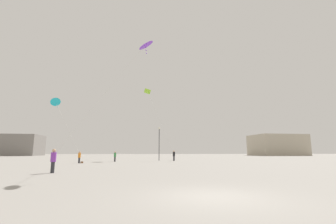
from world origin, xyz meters
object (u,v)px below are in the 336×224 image
(person_in_purple, at_px, (53,160))
(kite_violet_diamond, at_px, (145,45))
(person_in_orange, at_px, (79,157))
(building_centre_hall, at_px, (277,145))
(kite_lime_delta, at_px, (148,92))
(handbag_beside_flyer, at_px, (82,162))
(person_in_green, at_px, (115,156))
(building_left_hall, at_px, (11,145))
(kite_cyan_diamond, at_px, (56,102))
(lamppost_east, at_px, (159,139))
(person_in_black, at_px, (174,155))

(person_in_purple, xyz_separation_m, kite_violet_diamond, (6.68, 0.81, 9.91))
(person_in_orange, relative_size, building_centre_hall, 0.08)
(person_in_orange, bearing_deg, person_in_purple, 124.93)
(kite_lime_delta, relative_size, handbag_beside_flyer, 40.64)
(person_in_green, height_order, building_left_hall, building_left_hall)
(building_centre_hall, bearing_deg, person_in_orange, -137.59)
(person_in_purple, relative_size, kite_violet_diamond, 0.18)
(building_left_hall, bearing_deg, person_in_orange, -55.91)
(building_centre_hall, bearing_deg, kite_violet_diamond, -127.37)
(kite_cyan_diamond, bearing_deg, lamppost_east, 37.59)
(kite_lime_delta, xyz_separation_m, building_left_hall, (-53.10, 51.60, -9.57))
(person_in_green, relative_size, kite_violet_diamond, 0.16)
(person_in_purple, bearing_deg, kite_violet_diamond, 137.90)
(building_centre_hall, bearing_deg, handbag_beside_flyer, -137.48)
(person_in_black, height_order, kite_lime_delta, kite_lime_delta)
(kite_lime_delta, bearing_deg, person_in_purple, -104.72)
(person_in_black, distance_m, kite_violet_diamond, 23.44)
(person_in_purple, distance_m, kite_cyan_diamond, 14.53)
(person_in_black, height_order, handbag_beside_flyer, person_in_black)
(building_left_hall, bearing_deg, building_centre_hall, -3.11)
(person_in_green, distance_m, handbag_beside_flyer, 5.95)
(kite_violet_diamond, distance_m, building_centre_hall, 91.70)
(kite_cyan_diamond, bearing_deg, building_centre_hall, 42.64)
(person_in_orange, relative_size, person_in_green, 1.01)
(kite_cyan_diamond, height_order, building_centre_hall, building_centre_hall)
(kite_lime_delta, height_order, lamppost_east, kite_lime_delta)
(person_in_orange, relative_size, person_in_purple, 0.92)
(kite_lime_delta, height_order, handbag_beside_flyer, kite_lime_delta)
(kite_cyan_diamond, bearing_deg, person_in_purple, -68.33)
(person_in_orange, xyz_separation_m, person_in_black, (13.93, 6.64, 0.08))
(kite_cyan_diamond, relative_size, building_left_hall, 0.33)
(handbag_beside_flyer, bearing_deg, building_centre_hall, 42.52)
(building_left_hall, relative_size, building_centre_hall, 1.05)
(person_in_black, relative_size, handbag_beside_flyer, 5.56)
(person_in_orange, bearing_deg, kite_lime_delta, -98.92)
(person_in_green, xyz_separation_m, kite_cyan_diamond, (-6.88, -7.44, 7.00))
(kite_cyan_diamond, bearing_deg, kite_lime_delta, 52.90)
(person_in_purple, relative_size, person_in_black, 1.00)
(kite_violet_diamond, bearing_deg, person_in_black, 75.93)
(person_in_green, height_order, kite_cyan_diamond, kite_cyan_diamond)
(kite_cyan_diamond, bearing_deg, building_left_hall, 121.33)
(person_in_orange, xyz_separation_m, kite_cyan_diamond, (-2.64, -2.90, 6.98))
(kite_lime_delta, bearing_deg, building_left_hall, 135.82)
(person_in_black, height_order, person_in_green, person_in_black)
(person_in_green, height_order, kite_lime_delta, kite_lime_delta)
(lamppost_east, xyz_separation_m, handbag_beside_flyer, (-11.10, -7.85, -3.75))
(person_in_orange, height_order, handbag_beside_flyer, person_in_orange)
(lamppost_east, bearing_deg, building_left_hall, 134.25)
(person_in_purple, relative_size, kite_lime_delta, 0.14)
(building_centre_hall, distance_m, handbag_beside_flyer, 86.83)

